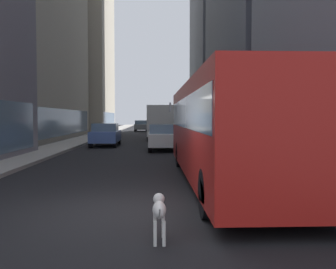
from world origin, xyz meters
TOP-DOWN VIEW (x-y plane):
  - ground_plane at (0.00, 35.00)m, footprint 120.00×120.00m
  - sidewalk_left at (-5.70, 35.00)m, footprint 2.40×110.00m
  - sidewalk_right at (5.70, 35.00)m, footprint 2.40×110.00m
  - building_left_far at (-11.90, 48.69)m, footprint 11.54×15.59m
  - transit_bus at (2.80, 3.45)m, footprint 2.78×11.53m
  - car_black_suv at (2.80, 34.60)m, footprint 1.71×4.10m
  - car_grey_wagon at (-1.20, 45.77)m, footprint 1.85×4.73m
  - car_white_van at (1.20, 14.54)m, footprint 1.83×4.02m
  - car_blue_hatchback at (-2.80, 18.11)m, footprint 1.82×4.17m
  - box_truck at (1.20, 25.20)m, footprint 2.30×7.50m
  - dalmatian_dog at (0.67, -1.98)m, footprint 0.22×0.96m
  - traffic_light_near at (4.90, 4.00)m, footprint 0.24×0.40m

SIDE VIEW (x-z plane):
  - ground_plane at x=0.00m, z-range 0.00..0.00m
  - sidewalk_left at x=-5.70m, z-range 0.00..0.15m
  - sidewalk_right at x=5.70m, z-range 0.00..0.15m
  - dalmatian_dog at x=0.67m, z-range 0.15..0.87m
  - car_black_suv at x=2.80m, z-range 0.01..1.63m
  - car_white_van at x=1.20m, z-range 0.01..1.63m
  - car_blue_hatchback at x=-2.80m, z-range 0.01..1.63m
  - car_grey_wagon at x=-1.20m, z-range 0.02..1.64m
  - box_truck at x=1.20m, z-range 0.14..3.19m
  - transit_bus at x=2.80m, z-range 0.25..3.30m
  - traffic_light_near at x=4.90m, z-range 0.74..4.14m
  - building_left_far at x=-11.90m, z-range -0.01..29.19m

